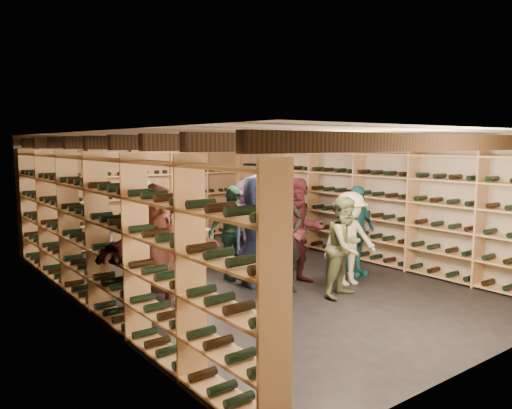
{
  "coord_description": "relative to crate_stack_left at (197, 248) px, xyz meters",
  "views": [
    {
      "loc": [
        -4.83,
        -6.52,
        2.25
      ],
      "look_at": [
        0.24,
        0.2,
        1.22
      ],
      "focal_mm": 35.0,
      "sensor_mm": 36.0,
      "label": 1
    }
  ],
  "objects": [
    {
      "name": "ground",
      "position": [
        0.29,
        -1.3,
        -0.34
      ],
      "size": [
        8.0,
        8.0,
        0.0
      ],
      "primitive_type": "plane",
      "color": "black",
      "rests_on": "ground"
    },
    {
      "name": "walls",
      "position": [
        0.29,
        -1.3,
        0.86
      ],
      "size": [
        5.52,
        8.02,
        2.4
      ],
      "color": "tan",
      "rests_on": "ground"
    },
    {
      "name": "ceiling",
      "position": [
        0.29,
        -1.3,
        2.06
      ],
      "size": [
        5.5,
        8.0,
        0.01
      ],
      "primitive_type": "cube",
      "color": "beige",
      "rests_on": "walls"
    },
    {
      "name": "ceiling_joists",
      "position": [
        0.29,
        -1.3,
        1.92
      ],
      "size": [
        5.4,
        7.12,
        0.18
      ],
      "color": "black",
      "rests_on": "ground"
    },
    {
      "name": "wine_rack_left",
      "position": [
        -2.28,
        -1.3,
        0.74
      ],
      "size": [
        0.32,
        7.5,
        2.15
      ],
      "color": "tan",
      "rests_on": "ground"
    },
    {
      "name": "wine_rack_right",
      "position": [
        2.86,
        -1.3,
        0.74
      ],
      "size": [
        0.32,
        7.5,
        2.15
      ],
      "color": "tan",
      "rests_on": "ground"
    },
    {
      "name": "wine_rack_back",
      "position": [
        0.29,
        2.53,
        0.73
      ],
      "size": [
        4.7,
        0.3,
        2.15
      ],
      "color": "tan",
      "rests_on": "ground"
    },
    {
      "name": "crate_stack_left",
      "position": [
        0.0,
        0.0,
        0.0
      ],
      "size": [
        0.53,
        0.38,
        0.68
      ],
      "rotation": [
        0.0,
        0.0,
        0.09
      ],
      "color": "#A98159",
      "rests_on": "ground"
    },
    {
      "name": "crate_stack_right",
      "position": [
        -0.11,
        1.36,
        -0.17
      ],
      "size": [
        0.59,
        0.5,
        0.34
      ],
      "rotation": [
        0.0,
        0.0,
        0.42
      ],
      "color": "#A98159",
      "rests_on": "ground"
    },
    {
      "name": "crate_loose",
      "position": [
        1.37,
        0.0,
        -0.25
      ],
      "size": [
        0.53,
        0.37,
        0.17
      ],
      "primitive_type": "cube",
      "rotation": [
        0.0,
        0.0,
        -0.09
      ],
      "color": "#A98159",
      "rests_on": "ground"
    },
    {
      "name": "person_0",
      "position": [
        -1.61,
        -1.67,
        0.43
      ],
      "size": [
        0.88,
        0.74,
        1.55
      ],
      "primitive_type": "imported",
      "rotation": [
        0.0,
        0.0,
        0.38
      ],
      "color": "black",
      "rests_on": "ground"
    },
    {
      "name": "person_1",
      "position": [
        0.25,
        -2.17,
        0.51
      ],
      "size": [
        0.68,
        0.51,
        1.69
      ],
      "primitive_type": "imported",
      "rotation": [
        0.0,
        0.0,
        -0.18
      ],
      "color": "black",
      "rests_on": "ground"
    },
    {
      "name": "person_2",
      "position": [
        0.82,
        -2.88,
        0.4
      ],
      "size": [
        0.82,
        0.7,
        1.48
      ],
      "primitive_type": "imported",
      "rotation": [
        0.0,
        0.0,
        0.21
      ],
      "color": "#56623B",
      "rests_on": "ground"
    },
    {
      "name": "person_3",
      "position": [
        1.34,
        -2.48,
        0.41
      ],
      "size": [
        1.06,
        0.75,
        1.49
      ],
      "primitive_type": "imported",
      "rotation": [
        0.0,
        0.0,
        -0.22
      ],
      "color": "beige",
      "rests_on": "ground"
    },
    {
      "name": "person_4",
      "position": [
        1.81,
        -2.19,
        0.43
      ],
      "size": [
        0.91,
        0.39,
        1.55
      ],
      "primitive_type": "imported",
      "rotation": [
        0.0,
        0.0,
        0.01
      ],
      "color": "#1E636F",
      "rests_on": "ground"
    },
    {
      "name": "person_5",
      "position": [
        -1.89,
        -2.27,
        0.54
      ],
      "size": [
        1.65,
        0.55,
        1.77
      ],
      "primitive_type": "imported",
      "rotation": [
        0.0,
        0.0,
        0.01
      ],
      "color": "brown",
      "rests_on": "ground"
    },
    {
      "name": "person_6",
      "position": [
        0.16,
        -1.61,
        0.54
      ],
      "size": [
        0.93,
        0.67,
        1.76
      ],
      "primitive_type": "imported",
      "rotation": [
        0.0,
        0.0,
        -0.13
      ],
      "color": "#192244",
      "rests_on": "ground"
    },
    {
      "name": "person_7",
      "position": [
        1.17,
        -0.91,
        0.59
      ],
      "size": [
        0.79,
        0.65,
        1.86
      ],
      "primitive_type": "imported",
      "rotation": [
        0.0,
        0.0,
        -0.36
      ],
      "color": "gray",
      "rests_on": "ground"
    },
    {
      "name": "person_8",
      "position": [
        0.75,
        -1.95,
        0.51
      ],
      "size": [
        1.02,
        0.92,
        1.71
      ],
      "primitive_type": "imported",
      "rotation": [
        0.0,
        0.0,
        -0.4
      ],
      "color": "#44171E",
      "rests_on": "ground"
    },
    {
      "name": "person_9",
      "position": [
        -1.57,
        -0.9,
        0.56
      ],
      "size": [
        1.23,
        0.8,
        1.8
      ],
      "primitive_type": "imported",
      "rotation": [
        0.0,
        0.0,
        0.12
      ],
      "color": "#A19993",
      "rests_on": "ground"
    },
    {
      "name": "person_10",
      "position": [
        0.04,
        -1.08,
        0.44
      ],
      "size": [
        0.93,
        0.41,
        1.56
      ],
      "primitive_type": "imported",
      "rotation": [
        0.0,
        0.0,
        0.03
      ],
      "color": "#25523F",
      "rests_on": "ground"
    },
    {
      "name": "person_11",
      "position": [
        0.81,
        -0.45,
        0.46
      ],
      "size": [
        1.56,
        0.88,
        1.61
      ],
      "primitive_type": "imported",
      "rotation": [
        0.0,
        0.0,
        0.29
      ],
      "color": "slate",
      "rests_on": "ground"
    },
    {
      "name": "person_12",
      "position": [
        2.22,
        0.0,
        0.44
      ],
      "size": [
        0.89,
        0.75,
        1.55
      ],
      "primitive_type": "imported",
      "rotation": [
        0.0,
        0.0,
        -0.4
      ],
      "color": "#2E2F32",
      "rests_on": "ground"
    }
  ]
}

